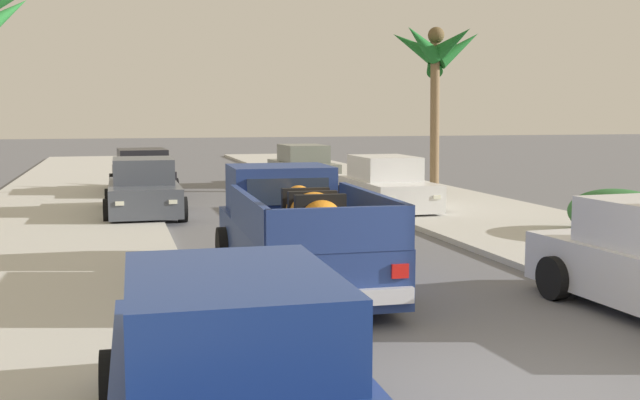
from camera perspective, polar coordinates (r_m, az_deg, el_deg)
The scene contains 13 objects.
ground_plane at distance 7.86m, azimuth 16.31°, elevation -13.87°, with size 160.00×160.00×0.00m, color slate.
sidewalk_left at distance 18.50m, azimuth -19.13°, elevation -2.07°, with size 4.90×60.00×0.12m, color beige.
sidewalk_right at distance 20.60m, azimuth 11.44°, elevation -1.00°, with size 4.90×60.00×0.12m, color beige.
curb_left at distance 18.45m, azimuth -15.88°, elevation -2.01°, with size 0.16×60.00×0.10m, color silver.
curb_right at distance 20.16m, azimuth 8.77°, elevation -1.14°, with size 0.16×60.00×0.10m, color silver.
pickup_truck at distance 11.97m, azimuth -1.76°, elevation -2.57°, with size 2.32×5.26×1.80m.
car_left_near at distance 5.82m, azimuth -6.49°, elevation -13.51°, with size 2.09×4.29×1.54m.
car_right_near at distance 20.52m, azimuth -13.09°, elevation 0.77°, with size 2.04×4.27×1.54m.
car_right_mid at distance 21.07m, azimuth 4.90°, elevation 1.06°, with size 2.04×4.27×1.54m.
car_left_far at distance 26.04m, azimuth -13.17°, elevation 1.95°, with size 2.17×4.32×1.54m.
car_right_far at distance 28.69m, azimuth -1.31°, elevation 2.52°, with size 2.11×4.30×1.54m.
palm_tree_right_mid at distance 26.73m, azimuth 8.63°, elevation 10.62°, with size 3.54×3.65×5.71m.
hedge_bush at distance 17.44m, azimuth 21.55°, elevation -1.04°, with size 1.80×2.80×1.10m, color #2D6B33.
Camera 1 is at (-3.91, -6.26, 2.70)m, focal length 42.69 mm.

